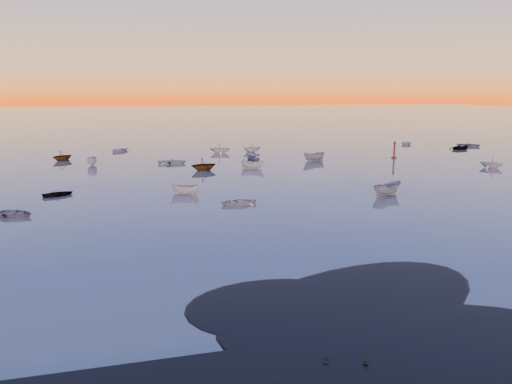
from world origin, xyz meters
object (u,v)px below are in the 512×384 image
object	(u,v)px
boat_near_center	(387,195)
channel_marker	(394,151)
boat_near_right	(491,168)
boat_near_left	(13,216)

from	to	relation	value
boat_near_center	channel_marker	size ratio (longest dim) A/B	1.32
boat_near_center	channel_marker	distance (m)	33.21
boat_near_center	boat_near_right	size ratio (longest dim) A/B	1.17
boat_near_center	boat_near_left	bearing A→B (deg)	68.85
boat_near_center	boat_near_right	world-z (taller)	boat_near_center
boat_near_left	boat_near_center	bearing A→B (deg)	-63.71
boat_near_left	channel_marker	xyz separation A→B (m)	(55.91, 27.95, 1.24)
channel_marker	boat_near_center	bearing A→B (deg)	-121.57
boat_near_left	boat_near_center	distance (m)	38.54
boat_near_center	boat_near_right	distance (m)	29.50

